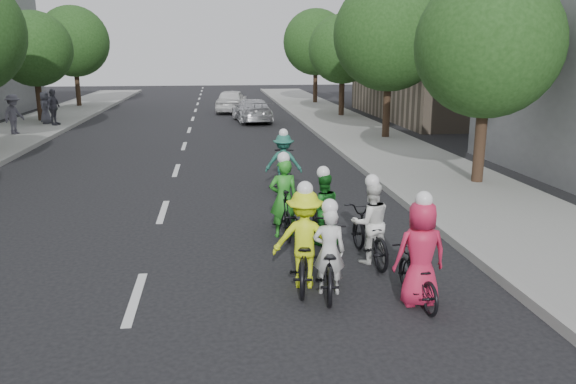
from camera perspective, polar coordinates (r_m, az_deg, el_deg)
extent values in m
plane|color=black|center=(9.32, -15.24, -10.38)|extent=(120.00, 120.00, 0.00)
cube|color=gray|center=(19.93, 12.33, 2.97)|extent=(4.00, 80.00, 0.15)
cube|color=#999993|center=(19.36, 6.88, 2.92)|extent=(0.18, 80.00, 0.18)
cube|color=gray|center=(35.58, 17.52, 13.72)|extent=(10.00, 14.00, 8.00)
cylinder|color=black|center=(33.90, -23.92, 8.34)|extent=(0.32, 0.32, 2.27)
sphere|color=#1D4216|center=(33.80, -24.40, 13.11)|extent=(4.00, 4.00, 4.00)
cylinder|color=black|center=(42.58, -20.56, 9.69)|extent=(0.32, 0.32, 2.48)
sphere|color=#1D4216|center=(42.52, -20.95, 14.10)|extent=(4.80, 4.80, 4.80)
cylinder|color=black|center=(16.97, 18.88, 4.30)|extent=(0.32, 0.32, 2.27)
sphere|color=#1D4216|center=(16.77, 19.66, 13.89)|extent=(4.00, 4.00, 4.00)
cylinder|color=black|center=(25.28, 9.97, 8.03)|extent=(0.32, 0.32, 2.48)
sphere|color=#1D4216|center=(25.16, 10.29, 15.48)|extent=(4.80, 4.80, 4.80)
cylinder|color=black|center=(33.95, 5.46, 9.46)|extent=(0.32, 0.32, 2.27)
sphere|color=#1D4216|center=(33.85, 5.57, 14.25)|extent=(4.00, 4.00, 4.00)
cylinder|color=black|center=(42.75, 2.78, 10.56)|extent=(0.32, 0.32, 2.48)
sphere|color=#1D4216|center=(42.68, 2.84, 14.96)|extent=(4.80, 4.80, 4.80)
imported|color=black|center=(15.80, -0.50, 2.30)|extent=(0.89, 1.97, 1.14)
imported|color=#226856|center=(15.66, -0.45, 3.03)|extent=(1.12, 0.78, 1.59)
sphere|color=white|center=(15.53, -0.46, 5.98)|extent=(0.26, 0.26, 0.26)
imported|color=black|center=(11.41, 3.43, -2.90)|extent=(0.52, 1.56, 0.92)
imported|color=#15621B|center=(11.24, 3.55, -1.74)|extent=(0.74, 0.59, 1.46)
sphere|color=white|center=(11.06, 3.60, 2.00)|extent=(0.26, 0.26, 0.26)
imported|color=black|center=(9.14, 4.04, -7.15)|extent=(0.92, 1.91, 0.96)
imported|color=silver|center=(8.97, 4.19, -6.01)|extent=(0.56, 0.42, 1.42)
sphere|color=white|center=(8.74, 4.27, -1.52)|extent=(0.26, 0.26, 0.26)
imported|color=black|center=(10.52, 8.20, -4.35)|extent=(0.79, 1.90, 0.97)
imported|color=white|center=(10.34, 8.40, -3.11)|extent=(0.78, 0.63, 1.51)
sphere|color=white|center=(10.14, 8.55, 1.09)|extent=(0.26, 0.26, 0.26)
imported|color=black|center=(8.98, 12.96, -8.38)|extent=(0.59, 1.56, 0.81)
imported|color=#C82045|center=(8.75, 13.33, -6.10)|extent=(0.82, 0.55, 1.65)
sphere|color=white|center=(8.50, 13.65, -0.75)|extent=(0.26, 0.26, 0.26)
imported|color=black|center=(11.83, -0.50, -1.96)|extent=(0.61, 1.77, 1.04)
imported|color=#2C9127|center=(11.65, -0.45, -0.64)|extent=(0.63, 0.44, 1.66)
sphere|color=white|center=(11.47, -0.46, 3.47)|extent=(0.26, 0.26, 0.26)
imported|color=black|center=(9.38, 1.60, -6.38)|extent=(1.03, 2.03, 1.02)
imported|color=#E6FF1C|center=(9.18, 1.71, -4.78)|extent=(1.15, 0.80, 1.63)
sphere|color=white|center=(8.95, 1.74, 0.30)|extent=(0.26, 0.26, 0.26)
imported|color=#BBBCC1|center=(31.63, -3.68, 8.27)|extent=(2.25, 4.61, 1.29)
imported|color=white|center=(36.94, -5.70, 9.21)|extent=(2.46, 4.62, 1.49)
imported|color=#514F5C|center=(28.61, -26.09, 7.11)|extent=(1.04, 1.32, 1.80)
imported|color=#4F4F5C|center=(31.39, -22.74, 7.96)|extent=(0.75, 1.16, 1.84)
imported|color=#50505E|center=(32.22, -23.45, 7.87)|extent=(0.67, 0.90, 1.67)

